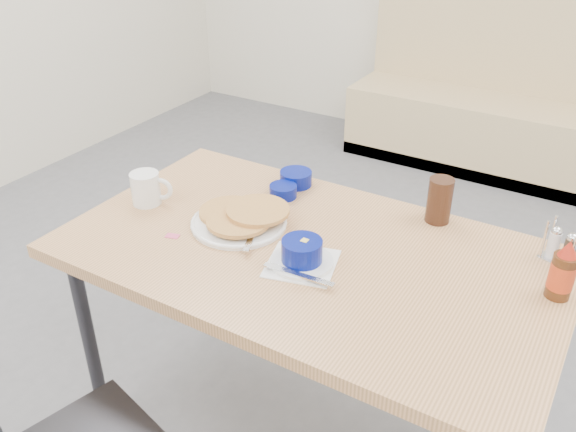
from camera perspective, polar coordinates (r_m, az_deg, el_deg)
The scene contains 11 objects.
booth_bench at distance 4.09m, azimuth 19.76°, elevation 9.01°, with size 1.90×0.56×1.22m.
dining_table at distance 1.76m, azimuth 1.92°, elevation -4.80°, with size 1.40×0.80×0.76m.
pancake_plate at distance 1.83m, azimuth -4.45°, elevation -0.22°, with size 0.29×0.29×0.05m.
coffee_mug at distance 1.98m, azimuth -13.06°, elevation 2.56°, with size 0.13×0.09×0.10m.
grits_setting at distance 1.64m, azimuth 1.30°, elevation -3.62°, with size 0.24×0.22×0.08m.
creamer_bowl at distance 2.06m, azimuth 0.74°, elevation 3.54°, with size 0.11×0.11×0.05m.
butter_bowl at distance 1.98m, azimuth -0.46°, elevation 2.34°, with size 0.09×0.09×0.04m.
amber_tumbler at distance 1.88m, azimuth 13.99°, elevation 1.43°, with size 0.07×0.07×0.14m, color #331B10.
condiment_caddy at distance 1.81m, azimuth 24.18°, elevation -2.80°, with size 0.11×0.09×0.12m.
syrup_bottle at distance 1.65m, azimuth 24.29°, elevation -4.88°, with size 0.06×0.06×0.16m.
sugar_wrapper at distance 1.81m, azimuth -10.77°, elevation -1.85°, with size 0.04×0.02×0.00m, color #E24B78.
Camera 1 is at (0.69, -1.01, 1.70)m, focal length 38.00 mm.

